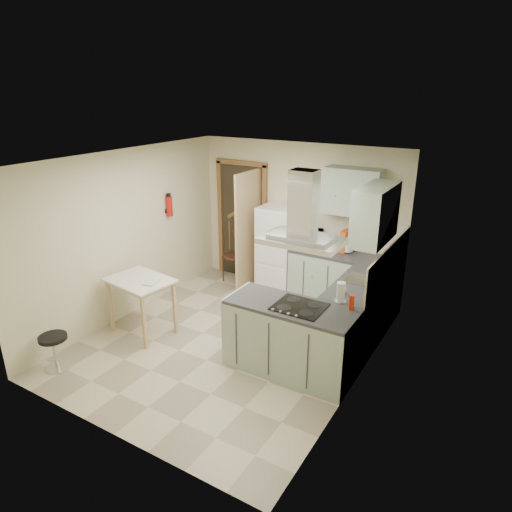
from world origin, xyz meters
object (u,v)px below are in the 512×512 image
Objects in this scene: bentwood_chair at (237,256)px; microwave at (306,238)px; fridge at (279,250)px; peninsula at (291,338)px; drop_leaf_table at (142,306)px; extractor_hood at (302,241)px; stool at (55,352)px.

microwave reaches higher than bentwood_chair.
fridge is 0.89m from bentwood_chair.
peninsula reaches higher than drop_leaf_table.
stool is at bearing -151.17° from extractor_hood.
bentwood_chair reaches higher than peninsula.
bentwood_chair is 1.96× the size of microwave.
peninsula is 2.20m from microwave.
bentwood_chair is 3.47m from stool.
peninsula is 3.10× the size of microwave.
stool is 3.96m from microwave.
drop_leaf_table is (-2.33, -0.22, -1.31)m from extractor_hood.
bentwood_chair is (-2.17, 1.98, -1.23)m from extractor_hood.
drop_leaf_table is at bearing -139.01° from microwave.
bentwood_chair is 1.44m from microwave.
extractor_hood is 3.35m from stool.
microwave is at bearing 62.48° from stool.
microwave reaches higher than drop_leaf_table.
fridge is at bearing 123.79° from extractor_hood.
drop_leaf_table is (-1.00, -2.20, -0.34)m from fridge.
extractor_hood is 1.97× the size of stool.
drop_leaf_table is 2.73m from microwave.
drop_leaf_table reaches higher than stool.
microwave is (-0.84, 1.99, -0.68)m from extractor_hood.
drop_leaf_table is 0.89× the size of bentwood_chair.
bentwood_chair is 2.15× the size of stool.
fridge is 2.57m from extractor_hood.
fridge is 0.97× the size of peninsula.
extractor_hood is at bearing 13.55° from drop_leaf_table.
peninsula is 1.77× the size of drop_leaf_table.
stool is at bearing -83.59° from bentwood_chair.
fridge is 2.35m from peninsula.
fridge is 2.44m from drop_leaf_table.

